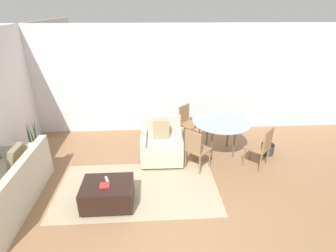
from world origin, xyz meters
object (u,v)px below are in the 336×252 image
tv_remote_primary (107,179)px  potted_plant_small (267,148)px  armchair (161,145)px  ottoman (108,193)px  dining_table (222,124)px  dining_chair_far_left (187,121)px  couch (6,193)px  book_stack (105,185)px  dining_chair_near_right (262,145)px  potted_plant (35,150)px  dining_chair_near_left (196,147)px

tv_remote_primary → potted_plant_small: bearing=21.8°
armchair → ottoman: bearing=-123.6°
dining_table → potted_plant_small: bearing=-8.2°
dining_chair_far_left → potted_plant_small: bearing=-25.5°
couch → armchair: couch is taller
couch → book_stack: couch is taller
ottoman → dining_table: bearing=35.5°
book_stack → potted_plant_small: (3.42, 1.55, -0.28)m
couch → ottoman: bearing=-1.6°
book_stack → potted_plant_small: potted_plant_small is taller
ottoman → dining_table: dining_table is taller
couch → ottoman: (1.68, -0.05, -0.06)m
dining_chair_near_right → couch: bearing=-168.8°
ottoman → book_stack: 0.21m
tv_remote_primary → couch: bearing=-177.0°
armchair → book_stack: 1.80m
dining_table → dining_chair_far_left: bearing=135.0°
dining_chair_near_right → potted_plant_small: bearing=53.3°
potted_plant → ottoman: bearing=-42.0°
couch → dining_table: bearing=21.9°
armchair → dining_chair_near_left: bearing=-35.4°
armchair → book_stack: size_ratio=5.53×
book_stack → dining_chair_near_right: (3.03, 1.02, 0.08)m
armchair → ottoman: (-0.96, -1.45, -0.11)m
ottoman → potted_plant_small: size_ratio=1.27×
tv_remote_primary → potted_plant: 2.38m
dining_chair_near_right → potted_plant_small: (0.39, 0.53, -0.36)m
dining_chair_far_left → tv_remote_primary: bearing=-127.0°
dining_chair_near_left → dining_chair_far_left: (0.00, 1.36, 0.00)m
potted_plant → dining_table: (4.16, -0.00, 0.50)m
tv_remote_primary → dining_chair_near_right: dining_chair_near_right is taller
ottoman → couch: bearing=178.4°
ottoman → potted_plant_small: bearing=23.8°
couch → dining_chair_near_right: 4.77m
tv_remote_primary → potted_plant: size_ratio=0.17×
book_stack → dining_chair_near_left: 1.95m
dining_table → book_stack: bearing=-144.0°
couch → potted_plant_small: 5.28m
dining_chair_near_right → dining_table: bearing=135.0°
tv_remote_primary → dining_chair_far_left: dining_chair_far_left is taller
ottoman → tv_remote_primary: (-0.02, 0.13, 0.20)m
tv_remote_primary → potted_plant_small: 3.69m
dining_chair_near_left → dining_chair_near_right: bearing=0.0°
armchair → dining_table: bearing=8.5°
ottoman → book_stack: (-0.02, -0.05, 0.20)m
armchair → dining_chair_near_right: size_ratio=1.05×
dining_chair_near_right → tv_remote_primary: bearing=-164.5°
dining_table → dining_chair_far_left: dining_chair_far_left is taller
tv_remote_primary → potted_plant_small: size_ratio=0.24×
couch → potted_plant_small: bearing=16.0°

